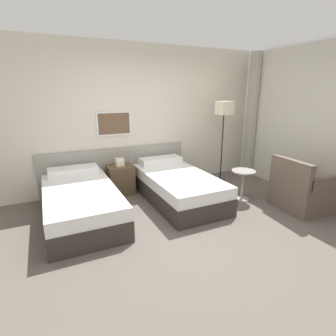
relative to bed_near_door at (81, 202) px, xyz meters
The scene contains 9 objects.
ground_plane 1.67m from the bed_near_door, 37.42° to the right, with size 16.00×16.00×0.00m, color #5B544C.
wall_headboard 1.95m from the bed_near_door, 38.62° to the left, with size 10.00×0.10×2.70m.
wall_window 4.20m from the bed_near_door, 16.39° to the right, with size 0.21×4.50×2.70m.
bed_near_door is the anchor object (origin of this frame).
bed_near_window 1.62m from the bed_near_door, ahead, with size 1.01×1.95×0.61m.
nightstand 1.08m from the bed_near_door, 41.44° to the left, with size 0.45×0.40×0.68m.
floor_lamp 3.20m from the bed_near_door, ahead, with size 0.27×0.27×1.66m.
side_table 2.70m from the bed_near_door, 10.68° to the right, with size 0.41×0.41×0.54m.
armchair 3.49m from the bed_near_door, 19.97° to the right, with size 0.80×0.85×0.85m.
Camera 1 is at (-1.69, -2.82, 1.84)m, focal length 28.00 mm.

